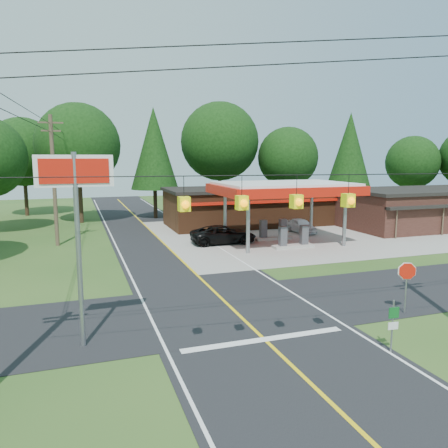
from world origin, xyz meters
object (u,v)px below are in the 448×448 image
object	(u,v)px
suv_car	(223,235)
gas_canopy	(284,190)
big_stop_sign	(76,204)
octagonal_stop_sign	(407,275)
sedan_car	(301,226)

from	to	relation	value
suv_car	gas_canopy	bearing A→B (deg)	-106.20
big_stop_sign	octagonal_stop_sign	xyz separation A→B (m)	(13.49, -1.00, -3.49)
sedan_car	octagonal_stop_sign	xyz separation A→B (m)	(-5.84, -20.01, 1.09)
suv_car	big_stop_sign	bearing A→B (deg)	148.60
suv_car	big_stop_sign	world-z (taller)	big_stop_sign
gas_canopy	octagonal_stop_sign	size ratio (longest dim) A/B	4.53
sedan_car	gas_canopy	bearing A→B (deg)	-133.29
gas_canopy	big_stop_sign	size ratio (longest dim) A/B	1.51
suv_car	sedan_car	bearing A→B (deg)	-71.07
sedan_car	octagonal_stop_sign	bearing A→B (deg)	-105.73
gas_canopy	sedan_car	distance (m)	6.62
suv_car	octagonal_stop_sign	bearing A→B (deg)	-169.64
suv_car	octagonal_stop_sign	xyz separation A→B (m)	(2.50, -17.51, 1.01)
big_stop_sign	octagonal_stop_sign	size ratio (longest dim) A/B	3.00
sedan_car	big_stop_sign	bearing A→B (deg)	-134.94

